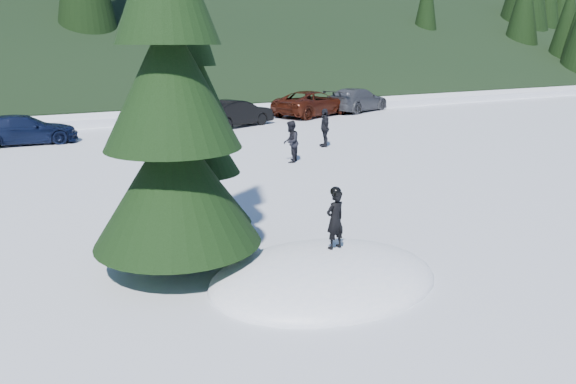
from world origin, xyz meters
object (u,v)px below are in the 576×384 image
child_skier (335,220)px  car_4 (163,119)px  car_3 (24,130)px  car_6 (313,103)px  car_7 (357,100)px  spruce_short (199,148)px  adult_1 (325,128)px  spruce_tall (171,99)px  adult_0 (291,142)px  car_5 (236,113)px

child_skier → car_4: size_ratio=0.28×
car_3 → car_6: bearing=-77.8°
car_6 → car_7: (3.65, 0.54, -0.00)m
spruce_short → car_6: bearing=52.4°
child_skier → car_7: bearing=-136.5°
adult_1 → spruce_tall: bearing=-26.5°
spruce_tall → adult_0: size_ratio=5.59×
spruce_short → adult_1: size_ratio=3.31×
spruce_short → adult_1: bearing=44.6°
child_skier → adult_0: bearing=-124.4°
child_skier → car_3: 18.79m
spruce_tall → car_6: bearing=52.6°
adult_1 → car_3: size_ratio=0.37×
car_3 → car_7: size_ratio=0.85×
spruce_short → car_6: size_ratio=0.99×
adult_0 → car_3: 12.23m
adult_1 → car_3: bearing=-103.9°
adult_1 → car_5: (-0.89, 7.27, -0.11)m
spruce_tall → spruce_short: 2.11m
car_4 → spruce_short: bearing=176.8°
adult_0 → adult_1: adult_1 is taller
car_6 → spruce_tall: bearing=122.0°
spruce_tall → child_skier: spruce_tall is taller
child_skier → car_4: bearing=-106.7°
adult_0 → car_3: bearing=-97.0°
car_6 → adult_1: bearing=131.0°
car_4 → car_3: bearing=100.7°
adult_1 → car_4: 8.46m
spruce_tall → car_4: size_ratio=2.07×
car_3 → car_5: bearing=-83.5°
child_skier → car_6: bearing=-130.2°
adult_1 → car_6: (4.95, 9.15, -0.06)m
car_6 → child_skier: bearing=129.2°
child_skier → adult_1: (7.07, 11.50, -0.24)m
child_skier → car_7: child_skier is taller
spruce_short → car_7: spruce_short is taller
adult_1 → car_7: (8.60, 9.68, -0.07)m
spruce_tall → car_7: 26.95m
car_5 → car_7: (9.49, 2.41, 0.04)m
adult_1 → car_3: adult_1 is taller
child_skier → adult_1: child_skier is taller
adult_1 → car_3: (-11.15, 6.84, -0.18)m
car_3 → car_7: car_7 is taller
spruce_short → car_5: size_ratio=1.26×
adult_0 → car_4: 9.23m
adult_1 → car_5: bearing=-155.3°
spruce_short → car_5: (7.78, 15.83, -1.40)m
adult_0 → car_5: (1.93, 9.39, -0.07)m
car_5 → car_3: bearing=73.2°
car_6 → car_7: car_6 is taller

